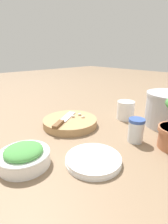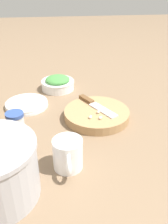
% 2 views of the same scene
% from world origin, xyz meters
% --- Properties ---
extents(ground_plane, '(5.00, 5.00, 0.00)m').
position_xyz_m(ground_plane, '(0.00, 0.00, 0.00)').
color(ground_plane, '#7F664C').
extents(cutting_board, '(0.25, 0.25, 0.03)m').
position_xyz_m(cutting_board, '(0.04, -0.12, 0.02)').
color(cutting_board, tan).
rests_on(cutting_board, ground_plane).
extents(chef_knife, '(0.20, 0.13, 0.01)m').
position_xyz_m(chef_knife, '(0.08, -0.12, 0.04)').
color(chef_knife, brown).
rests_on(chef_knife, cutting_board).
extents(garlic_cloves, '(0.06, 0.05, 0.01)m').
position_xyz_m(garlic_cloves, '(-0.00, -0.11, 0.04)').
color(garlic_cloves, '#EFE1C9').
rests_on(garlic_cloves, cutting_board).
extents(herb_bowl, '(0.16, 0.16, 0.07)m').
position_xyz_m(herb_bowl, '(0.33, 0.02, 0.03)').
color(herb_bowl, white).
rests_on(herb_bowl, ground_plane).
extents(spice_jar, '(0.06, 0.06, 0.09)m').
position_xyz_m(spice_jar, '(-0.05, 0.17, 0.05)').
color(spice_jar, silver).
rests_on(spice_jar, ground_plane).
extents(coffee_mug, '(0.12, 0.09, 0.09)m').
position_xyz_m(coffee_mug, '(-0.22, 0.01, 0.05)').
color(coffee_mug, white).
rests_on(coffee_mug, ground_plane).
extents(plate_stack, '(0.18, 0.18, 0.02)m').
position_xyz_m(plate_stack, '(0.17, 0.16, 0.01)').
color(plate_stack, white).
rests_on(plate_stack, ground_plane).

